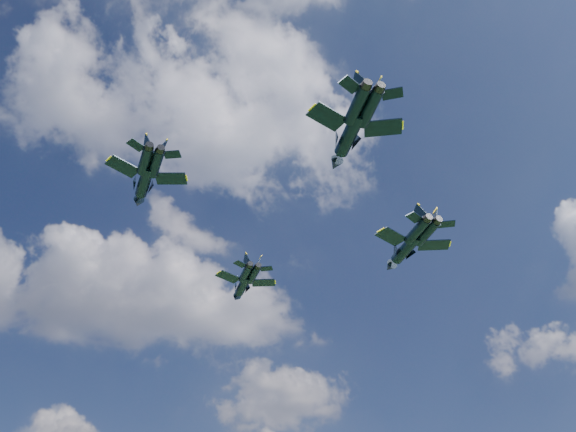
# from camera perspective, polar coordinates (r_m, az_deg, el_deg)

# --- Properties ---
(jet_lead) EXTENTS (11.13, 14.64, 3.46)m
(jet_lead) POSITION_cam_1_polar(r_m,az_deg,el_deg) (103.82, -4.63, -7.06)
(jet_lead) COLOR black
(jet_left) EXTENTS (11.60, 15.49, 3.65)m
(jet_left) POSITION_cam_1_polar(r_m,az_deg,el_deg) (85.12, -14.41, 3.31)
(jet_left) COLOR black
(jet_right) EXTENTS (13.52, 17.75, 4.19)m
(jet_right) POSITION_cam_1_polar(r_m,az_deg,el_deg) (97.20, 11.78, -3.34)
(jet_right) COLOR black
(jet_slot) EXTENTS (12.78, 16.50, 3.93)m
(jet_slot) POSITION_cam_1_polar(r_m,az_deg,el_deg) (73.51, 6.15, 8.04)
(jet_slot) COLOR black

